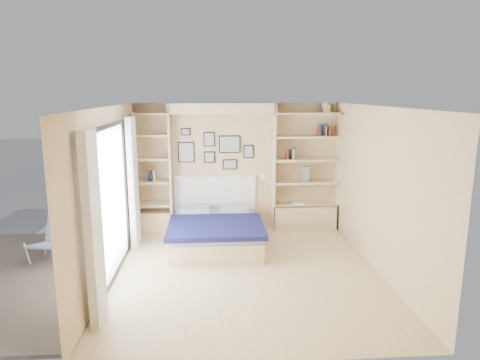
{
  "coord_description": "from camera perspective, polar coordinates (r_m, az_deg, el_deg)",
  "views": [
    {
      "loc": [
        -0.51,
        -6.11,
        2.7
      ],
      "look_at": [
        -0.04,
        0.9,
        1.25
      ],
      "focal_mm": 32.0,
      "sensor_mm": 36.0,
      "label": 1
    }
  ],
  "objects": [
    {
      "name": "deck_chair",
      "position": [
        7.7,
        -23.5,
        -6.79
      ],
      "size": [
        0.65,
        0.91,
        0.83
      ],
      "rotation": [
        0.0,
        0.0,
        -0.21
      ],
      "color": "tan",
      "rests_on": "ground"
    },
    {
      "name": "photo_gallery",
      "position": [
        8.4,
        -3.44,
        4.12
      ],
      "size": [
        1.48,
        0.02,
        0.82
      ],
      "color": "black",
      "rests_on": "ground"
    },
    {
      "name": "ground",
      "position": [
        6.7,
        0.86,
        -12.15
      ],
      "size": [
        4.5,
        4.5,
        0.0
      ],
      "primitive_type": "plane",
      "color": "tan",
      "rests_on": "ground"
    },
    {
      "name": "shelf_decor",
      "position": [
        8.39,
        7.26,
        4.68
      ],
      "size": [
        3.54,
        0.23,
        2.03
      ],
      "color": "#A51E1E",
      "rests_on": "ground"
    },
    {
      "name": "reading_lamps",
      "position": [
        8.27,
        -2.33,
        0.47
      ],
      "size": [
        1.92,
        0.12,
        0.15
      ],
      "color": "silver",
      "rests_on": "ground"
    },
    {
      "name": "bed",
      "position": [
        7.7,
        -3.24,
        -6.81
      ],
      "size": [
        1.62,
        2.05,
        1.07
      ],
      "color": "#D7B385",
      "rests_on": "ground"
    },
    {
      "name": "room_shell",
      "position": [
        7.8,
        -2.86,
        -0.39
      ],
      "size": [
        4.5,
        4.5,
        4.5
      ],
      "color": "tan",
      "rests_on": "ground"
    },
    {
      "name": "deck",
      "position": [
        7.36,
        -28.98,
        -11.43
      ],
      "size": [
        3.2,
        4.0,
        0.05
      ],
      "primitive_type": "cube",
      "color": "#685A4D",
      "rests_on": "ground"
    }
  ]
}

